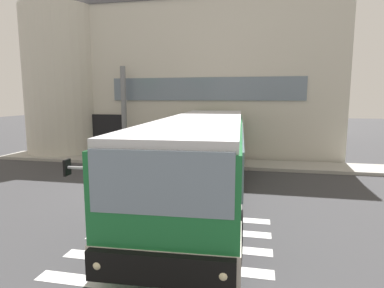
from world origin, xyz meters
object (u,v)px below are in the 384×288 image
at_px(passenger_at_curb_edge, 179,143).
at_px(entry_support_column, 124,112).
at_px(bus_main_foreground, 203,158).
at_px(passenger_near_column, 136,141).
at_px(passenger_by_doorway, 149,142).
at_px(safety_bollard_yellow, 186,159).

bearing_deg(passenger_at_curb_edge, entry_support_column, 165.91).
bearing_deg(bus_main_foreground, entry_support_column, 132.50).
height_order(entry_support_column, passenger_near_column, entry_support_column).
bearing_deg(passenger_by_doorway, passenger_at_curb_edge, 12.61).
distance_m(bus_main_foreground, passenger_at_curb_edge, 5.46).
bearing_deg(passenger_near_column, bus_main_foreground, -50.22).
xyz_separation_m(entry_support_column, safety_bollard_yellow, (3.83, -1.80, -2.13)).
xyz_separation_m(bus_main_foreground, passenger_at_curb_edge, (-2.08, 5.04, -0.26)).
bearing_deg(passenger_at_curb_edge, passenger_by_doorway, -167.39).
bearing_deg(bus_main_foreground, passenger_by_doorway, 127.34).
height_order(passenger_near_column, safety_bollard_yellow, passenger_near_column).
height_order(passenger_by_doorway, passenger_at_curb_edge, same).
bearing_deg(safety_bollard_yellow, passenger_near_column, 154.79).
distance_m(entry_support_column, bus_main_foreground, 8.05).
relative_size(entry_support_column, safety_bollard_yellow, 5.40).
xyz_separation_m(passenger_near_column, passenger_by_doorway, (0.99, -0.79, 0.03)).
distance_m(entry_support_column, passenger_by_doorway, 2.59).
height_order(bus_main_foreground, passenger_at_curb_edge, bus_main_foreground).
bearing_deg(safety_bollard_yellow, entry_support_column, 154.84).
xyz_separation_m(entry_support_column, bus_main_foreground, (5.37, -5.86, -1.24)).
xyz_separation_m(passenger_near_column, safety_bollard_yellow, (3.03, -1.43, -0.63)).
bearing_deg(passenger_at_curb_edge, passenger_near_column, 169.67).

